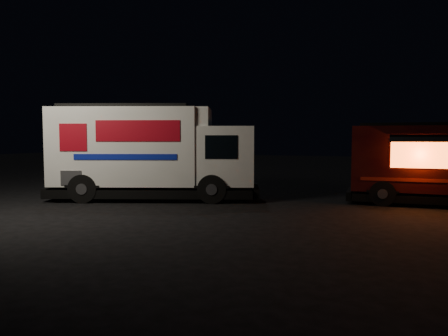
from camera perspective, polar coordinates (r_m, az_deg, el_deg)
ground at (r=14.09m, az=-7.30°, el=-4.91°), size 80.00×80.00×0.00m
white_truck at (r=15.66m, az=-8.99°, el=2.05°), size 7.71×4.57×3.31m
red_truck at (r=15.71m, az=26.33°, el=0.48°), size 5.70×2.13×2.64m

